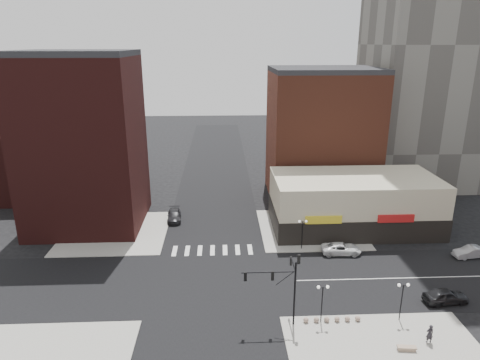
{
  "coord_description": "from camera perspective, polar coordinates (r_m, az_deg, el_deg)",
  "views": [
    {
      "loc": [
        1.27,
        -43.97,
        26.83
      ],
      "look_at": [
        3.49,
        4.98,
        11.0
      ],
      "focal_mm": 32.0,
      "sensor_mm": 36.0,
      "label": 1
    }
  ],
  "objects": [
    {
      "name": "street_lamp_ne",
      "position": [
        58.06,
        8.34,
        -6.22
      ],
      "size": [
        1.22,
        0.32,
        4.16
      ],
      "color": "black",
      "rests_on": "sidewalk_ne"
    },
    {
      "name": "dark_sedan_east",
      "position": [
        52.51,
        25.73,
        -13.78
      ],
      "size": [
        4.89,
        2.31,
        1.62
      ],
      "primitive_type": "imported",
      "rotation": [
        0.0,
        0.0,
        1.66
      ],
      "color": "black",
      "rests_on": "ground"
    },
    {
      "name": "ground",
      "position": [
        51.53,
        -3.73,
        -13.52
      ],
      "size": [
        240.0,
        240.0,
        0.0
      ],
      "primitive_type": "plane",
      "color": "black",
      "rests_on": "ground"
    },
    {
      "name": "sidewalk_nw",
      "position": [
        66.21,
        -16.25,
        -6.71
      ],
      "size": [
        15.0,
        15.0,
        0.12
      ],
      "primitive_type": "cube",
      "color": "gray",
      "rests_on": "ground"
    },
    {
      "name": "building_nw",
      "position": [
        67.22,
        -20.14,
        4.5
      ],
      "size": [
        16.0,
        15.0,
        25.0
      ],
      "primitive_type": "cube",
      "color": "#391312",
      "rests_on": "ground"
    },
    {
      "name": "stone_bench",
      "position": [
        44.39,
        21.34,
        -20.17
      ],
      "size": [
        1.77,
        0.71,
        0.4
      ],
      "rotation": [
        0.0,
        0.0,
        -0.11
      ],
      "color": "tan",
      "rests_on": "sidewalk_se"
    },
    {
      "name": "building_nw_low",
      "position": [
        87.29,
        -24.93,
        2.41
      ],
      "size": [
        20.0,
        18.0,
        12.0
      ],
      "primitive_type": "cube",
      "color": "#391312",
      "rests_on": "ground"
    },
    {
      "name": "traffic_signal",
      "position": [
        42.66,
        5.98,
        -13.04
      ],
      "size": [
        5.59,
        3.09,
        7.77
      ],
      "color": "black",
      "rests_on": "ground"
    },
    {
      "name": "sidewalk_ne",
      "position": [
        65.66,
        9.32,
        -6.41
      ],
      "size": [
        15.0,
        15.0,
        0.12
      ],
      "primitive_type": "cube",
      "color": "gray",
      "rests_on": "ground"
    },
    {
      "name": "dark_sedan_north",
      "position": [
        68.43,
        -8.76,
        -4.72
      ],
      "size": [
        2.46,
        5.31,
        1.5
      ],
      "primitive_type": "imported",
      "rotation": [
        0.0,
        0.0,
        0.07
      ],
      "color": "black",
      "rests_on": "ground"
    },
    {
      "name": "white_suv",
      "position": [
        58.96,
        13.33,
        -8.9
      ],
      "size": [
        5.29,
        2.57,
        1.45
      ],
      "primitive_type": "imported",
      "rotation": [
        0.0,
        0.0,
        1.54
      ],
      "color": "white",
      "rests_on": "ground"
    },
    {
      "name": "street_lamp_se_a",
      "position": [
        44.08,
        10.95,
        -14.74
      ],
      "size": [
        1.22,
        0.32,
        4.16
      ],
      "color": "black",
      "rests_on": "sidewalk_se"
    },
    {
      "name": "road_ew",
      "position": [
        51.52,
        -3.73,
        -13.51
      ],
      "size": [
        200.0,
        14.0,
        0.02
      ],
      "primitive_type": "cube",
      "color": "black",
      "rests_on": "ground"
    },
    {
      "name": "bollard_row",
      "position": [
        45.95,
        12.16,
        -17.69
      ],
      "size": [
        5.78,
        0.53,
        0.53
      ],
      "color": "#896C5E",
      "rests_on": "sidewalk_se"
    },
    {
      "name": "silver_sedan",
      "position": [
        64.04,
        28.39,
        -8.45
      ],
      "size": [
        4.68,
        2.13,
        1.49
      ],
      "primitive_type": "imported",
      "rotation": [
        0.0,
        0.0,
        -1.45
      ],
      "color": "#97989D",
      "rests_on": "ground"
    },
    {
      "name": "pedestrian",
      "position": [
        45.64,
        23.96,
        -18.22
      ],
      "size": [
        0.71,
        0.49,
        1.9
      ],
      "primitive_type": "imported",
      "rotation": [
        0.0,
        0.0,
        3.19
      ],
      "color": "#242227",
      "rests_on": "sidewalk_se"
    },
    {
      "name": "road_ns",
      "position": [
        51.52,
        -3.73,
        -13.51
      ],
      "size": [
        14.0,
        200.0,
        0.02
      ],
      "primitive_type": "cube",
      "color": "black",
      "rests_on": "ground"
    },
    {
      "name": "building_ne_row",
      "position": [
        66.49,
        14.88,
        -3.45
      ],
      "size": [
        24.2,
        12.2,
        8.0
      ],
      "color": "#BCB396",
      "rests_on": "ground"
    },
    {
      "name": "building_ne_midrise",
      "position": [
        77.22,
        10.79,
        5.76
      ],
      "size": [
        18.0,
        15.0,
        22.0
      ],
      "primitive_type": "cube",
      "color": "brown",
      "rests_on": "ground"
    },
    {
      "name": "street_lamp_se_b",
      "position": [
        46.51,
        20.87,
        -13.81
      ],
      "size": [
        1.22,
        0.32,
        4.16
      ],
      "color": "black",
      "rests_on": "sidewalk_se"
    }
  ]
}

